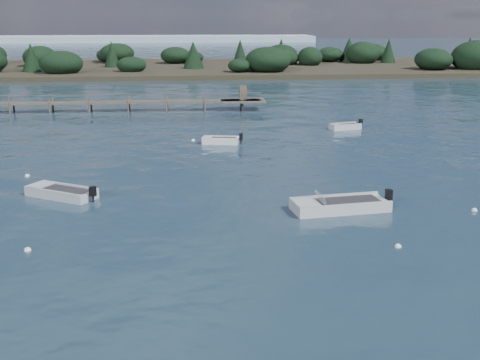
{
  "coord_description": "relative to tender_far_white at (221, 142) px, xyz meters",
  "views": [
    {
      "loc": [
        -2.76,
        -20.28,
        10.47
      ],
      "look_at": [
        0.47,
        14.0,
        1.0
      ],
      "focal_mm": 45.0,
      "sensor_mm": 36.0,
      "label": 1
    }
  ],
  "objects": [
    {
      "name": "tender_far_grey_b",
      "position": [
        12.18,
        5.5,
        -0.01
      ],
      "size": [
        3.36,
        1.87,
        1.13
      ],
      "color": "#A6AAAD",
      "rests_on": "ground"
    },
    {
      "name": "buoy_e",
      "position": [
        -2.29,
        1.42,
        -0.16
      ],
      "size": [
        0.32,
        0.32,
        0.32
      ],
      "primitive_type": "sphere",
      "color": "white",
      "rests_on": "ground"
    },
    {
      "name": "buoy_extra_a",
      "position": [
        -13.64,
        -9.38,
        -0.16
      ],
      "size": [
        0.32,
        0.32,
        0.32
      ],
      "primitive_type": "sphere",
      "color": "white",
      "rests_on": "ground"
    },
    {
      "name": "buoy_d",
      "position": [
        12.87,
        -19.31,
        -0.16
      ],
      "size": [
        0.32,
        0.32,
        0.32
      ],
      "primitive_type": "sphere",
      "color": "white",
      "rests_on": "ground"
    },
    {
      "name": "jetty",
      "position": [
        -22.01,
        18.68,
        0.82
      ],
      "size": [
        64.5,
        3.2,
        3.4
      ],
      "color": "brown",
      "rests_on": "ground"
    },
    {
      "name": "dinghy_mid_grey",
      "position": [
        -10.42,
        -14.45,
        -0.0
      ],
      "size": [
        4.52,
        3.64,
        1.18
      ],
      "color": "#A6AAAD",
      "rests_on": "ground"
    },
    {
      "name": "far_headland",
      "position": [
        24.73,
        70.69,
        1.8
      ],
      "size": [
        190.0,
        40.0,
        5.8
      ],
      "color": "black",
      "rests_on": "ground"
    },
    {
      "name": "ground",
      "position": [
        -0.27,
        30.69,
        -0.16
      ],
      "size": [
        400.0,
        400.0,
        0.0
      ],
      "primitive_type": "plane",
      "color": "#152632",
      "rests_on": "ground"
    },
    {
      "name": "buoy_b",
      "position": [
        6.79,
        -24.15,
        -0.16
      ],
      "size": [
        0.32,
        0.32,
        0.32
      ],
      "primitive_type": "sphere",
      "color": "white",
      "rests_on": "ground"
    },
    {
      "name": "buoy_c",
      "position": [
        -10.36,
        -22.98,
        -0.16
      ],
      "size": [
        0.32,
        0.32,
        0.32
      ],
      "primitive_type": "sphere",
      "color": "white",
      "rests_on": "ground"
    },
    {
      "name": "dinghy_mid_white_a",
      "position": [
        5.45,
        -18.51,
        0.01
      ],
      "size": [
        5.82,
        2.66,
        1.34
      ],
      "color": "#A6AAAD",
      "rests_on": "ground"
    },
    {
      "name": "tender_far_white",
      "position": [
        0.0,
        0.0,
        0.0
      ],
      "size": [
        3.46,
        1.76,
        1.16
      ],
      "color": "silver",
      "rests_on": "ground"
    }
  ]
}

